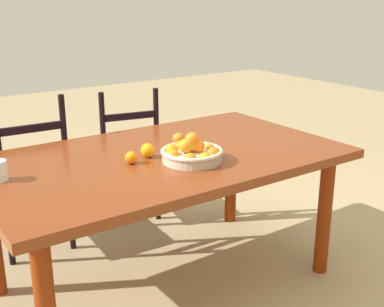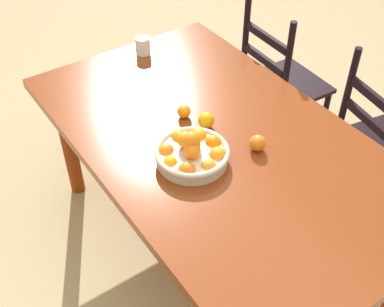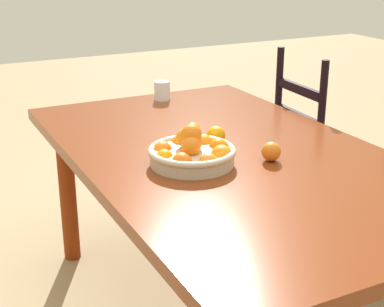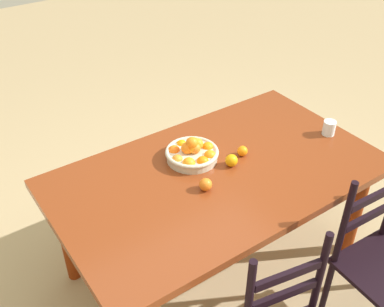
# 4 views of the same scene
# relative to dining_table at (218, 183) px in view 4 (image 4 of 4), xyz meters

# --- Properties ---
(ground_plane) EXTENTS (12.00, 12.00, 0.00)m
(ground_plane) POSITION_rel_dining_table_xyz_m (0.00, 0.00, -0.67)
(ground_plane) COLOR tan
(dining_table) EXTENTS (1.85, 1.09, 0.76)m
(dining_table) POSITION_rel_dining_table_xyz_m (0.00, 0.00, 0.00)
(dining_table) COLOR maroon
(dining_table) RESTS_ON ground
(chair_by_cabinet) EXTENTS (0.45, 0.45, 0.99)m
(chair_by_cabinet) POSITION_rel_dining_table_xyz_m (-0.46, 0.82, -0.21)
(chair_by_cabinet) COLOR black
(chair_by_cabinet) RESTS_ON ground
(fruit_bowl) EXTENTS (0.31, 0.31, 0.15)m
(fruit_bowl) POSITION_rel_dining_table_xyz_m (0.06, -0.18, 0.13)
(fruit_bowl) COLOR beige
(fruit_bowl) RESTS_ON dining_table
(orange_loose_0) EXTENTS (0.07, 0.07, 0.07)m
(orange_loose_0) POSITION_rel_dining_table_xyz_m (0.15, 0.09, 0.12)
(orange_loose_0) COLOR orange
(orange_loose_0) RESTS_ON dining_table
(orange_loose_1) EXTENTS (0.07, 0.07, 0.07)m
(orange_loose_1) POSITION_rel_dining_table_xyz_m (-0.09, -0.00, 0.12)
(orange_loose_1) COLOR orange
(orange_loose_1) RESTS_ON dining_table
(orange_loose_2) EXTENTS (0.06, 0.06, 0.06)m
(orange_loose_2) POSITION_rel_dining_table_xyz_m (-0.21, -0.04, 0.11)
(orange_loose_2) COLOR orange
(orange_loose_2) RESTS_ON dining_table
(drinking_glass) EXTENTS (0.08, 0.08, 0.09)m
(drinking_glass) POSITION_rel_dining_table_xyz_m (-0.80, 0.09, 0.13)
(drinking_glass) COLOR silver
(drinking_glass) RESTS_ON dining_table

